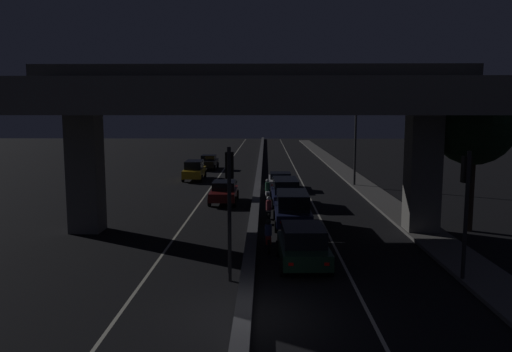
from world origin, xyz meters
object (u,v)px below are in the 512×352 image
object	(u,v)px
motorcycle_black_filtering_mid	(269,211)
motorcycle_white_filtering_far	(268,192)
car_black_third_oncoming	(209,162)
motorcycle_red_filtering_near	(268,237)
car_taxi_yellow_second_oncoming	(194,170)
street_lamp	(352,130)
pedestrian_on_sidewalk	(430,216)
car_dark_blue_third	(286,191)
car_dark_red_lead_oncoming	(224,192)
traffic_light_left_of_median	(229,190)
car_white_fourth	(280,180)
traffic_light_right_of_median	(466,193)
car_dark_blue_second	(293,208)
car_dark_green_lead	(303,245)

from	to	relation	value
motorcycle_black_filtering_mid	motorcycle_white_filtering_far	size ratio (longest dim) A/B	1.05
car_black_third_oncoming	motorcycle_red_filtering_near	size ratio (longest dim) A/B	2.33
car_taxi_yellow_second_oncoming	motorcycle_white_filtering_far	xyz separation A→B (m)	(6.64, -10.68, -0.26)
car_black_third_oncoming	motorcycle_black_filtering_mid	xyz separation A→B (m)	(6.34, -25.78, -0.15)
street_lamp	pedestrian_on_sidewalk	world-z (taller)	street_lamp
street_lamp	car_dark_blue_third	xyz separation A→B (m)	(-5.68, -8.08, -3.80)
car_dark_red_lead_oncoming	motorcycle_white_filtering_far	distance (m)	3.07
traffic_light_left_of_median	car_taxi_yellow_second_oncoming	size ratio (longest dim) A/B	1.07
car_white_fourth	car_taxi_yellow_second_oncoming	size ratio (longest dim) A/B	0.95
car_dark_red_lead_oncoming	pedestrian_on_sidewalk	world-z (taller)	pedestrian_on_sidewalk
motorcycle_black_filtering_mid	motorcycle_white_filtering_far	xyz separation A→B (m)	(-0.05, 6.69, 0.02)
street_lamp	traffic_light_right_of_median	bearing A→B (deg)	-89.58
car_taxi_yellow_second_oncoming	motorcycle_black_filtering_mid	distance (m)	18.61
motorcycle_red_filtering_near	motorcycle_white_filtering_far	distance (m)	12.53
car_black_third_oncoming	motorcycle_red_filtering_near	bearing A→B (deg)	12.67
motorcycle_red_filtering_near	car_dark_blue_second	bearing A→B (deg)	-16.83
traffic_light_left_of_median	motorcycle_red_filtering_near	bearing A→B (deg)	70.17
car_dark_green_lead	motorcycle_black_filtering_mid	size ratio (longest dim) A/B	2.11
traffic_light_right_of_median	car_white_fourth	size ratio (longest dim) A/B	1.10
street_lamp	motorcycle_white_filtering_far	distance (m)	10.44
car_dark_green_lead	car_dark_red_lead_oncoming	bearing A→B (deg)	15.41
car_white_fourth	car_taxi_yellow_second_oncoming	xyz separation A→B (m)	(-7.68, 5.29, 0.21)
car_dark_blue_second	car_white_fourth	bearing A→B (deg)	0.97
traffic_light_right_of_median	motorcycle_white_filtering_far	bearing A→B (deg)	113.13
motorcycle_red_filtering_near	pedestrian_on_sidewalk	size ratio (longest dim) A/B	1.14
car_black_third_oncoming	motorcycle_white_filtering_far	world-z (taller)	car_black_third_oncoming
car_dark_green_lead	car_taxi_yellow_second_oncoming	distance (m)	26.62
car_dark_blue_third	car_taxi_yellow_second_oncoming	xyz separation A→B (m)	(-7.83, 12.05, -0.02)
traffic_light_left_of_median	motorcycle_white_filtering_far	bearing A→B (deg)	85.02
car_dark_blue_third	car_white_fourth	size ratio (longest dim) A/B	1.02
car_white_fourth	pedestrian_on_sidewalk	size ratio (longest dim) A/B	2.68
traffic_light_left_of_median	motorcycle_black_filtering_mid	size ratio (longest dim) A/B	2.58
traffic_light_right_of_median	motorcycle_red_filtering_near	size ratio (longest dim) A/B	2.59
traffic_light_right_of_median	car_dark_blue_third	world-z (taller)	traffic_light_right_of_median
street_lamp	car_dark_blue_third	world-z (taller)	street_lamp
car_white_fourth	pedestrian_on_sidewalk	distance (m)	16.54
car_taxi_yellow_second_oncoming	car_white_fourth	bearing A→B (deg)	54.55
traffic_light_left_of_median	street_lamp	distance (m)	24.70
car_dark_blue_third	car_taxi_yellow_second_oncoming	distance (m)	14.37
traffic_light_right_of_median	car_dark_blue_second	size ratio (longest dim) A/B	1.11
car_taxi_yellow_second_oncoming	motorcycle_white_filtering_far	size ratio (longest dim) A/B	2.52
car_dark_red_lead_oncoming	car_black_third_oncoming	distance (m)	20.08
motorcycle_red_filtering_near	motorcycle_black_filtering_mid	world-z (taller)	motorcycle_black_filtering_mid
traffic_light_right_of_median	car_white_fourth	distance (m)	22.85
car_dark_blue_third	car_dark_red_lead_oncoming	world-z (taller)	car_dark_blue_third
street_lamp	car_dark_red_lead_oncoming	xyz separation A→B (m)	(-9.86, -7.42, -3.97)
traffic_light_left_of_median	car_dark_red_lead_oncoming	xyz separation A→B (m)	(-1.54, 15.79, -2.61)
car_dark_green_lead	car_black_third_oncoming	world-z (taller)	car_dark_green_lead
street_lamp	car_white_fourth	distance (m)	7.22
car_dark_blue_second	pedestrian_on_sidewalk	bearing A→B (deg)	-105.60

